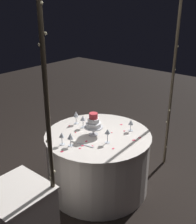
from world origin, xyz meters
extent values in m
plane|color=black|center=(0.00, 0.00, 0.00)|extent=(12.00, 12.00, 0.00)
cylinder|color=#473D2D|center=(-1.04, 0.39, 1.14)|extent=(0.04, 0.04, 2.27)
cylinder|color=#473D2D|center=(1.04, 0.39, 1.14)|extent=(0.04, 0.04, 2.27)
sphere|color=#F9EAB2|center=(-1.06, 0.37, 1.65)|extent=(0.02, 0.02, 0.02)
sphere|color=#F9EAB2|center=(1.04, 0.40, 2.18)|extent=(0.02, 0.02, 0.02)
sphere|color=#F9EAB2|center=(-1.04, 0.38, 0.64)|extent=(0.02, 0.02, 0.02)
sphere|color=#F9EAB2|center=(1.05, 0.38, 1.92)|extent=(0.02, 0.02, 0.02)
sphere|color=#F9EAB2|center=(-1.02, 0.40, 0.82)|extent=(0.02, 0.02, 0.02)
sphere|color=#F9EAB2|center=(1.05, 0.38, 0.88)|extent=(0.02, 0.02, 0.02)
sphere|color=#F9EAB2|center=(-1.05, 0.40, 1.37)|extent=(0.02, 0.02, 0.02)
sphere|color=#F9EAB2|center=(1.03, 0.40, 0.93)|extent=(0.02, 0.02, 0.02)
sphere|color=#F9EAB2|center=(-1.06, 0.40, 1.66)|extent=(0.02, 0.02, 0.02)
sphere|color=#F9EAB2|center=(1.06, 0.38, 1.21)|extent=(0.02, 0.02, 0.02)
sphere|color=#F9EAB2|center=(-1.04, 0.40, 0.26)|extent=(0.02, 0.02, 0.02)
sphere|color=#F9EAB2|center=(1.02, 0.40, 1.99)|extent=(0.02, 0.02, 0.02)
sphere|color=#F9EAB2|center=(-1.03, 0.37, 0.64)|extent=(0.02, 0.02, 0.02)
sphere|color=#F9EAB2|center=(1.02, 0.37, 1.26)|extent=(0.02, 0.02, 0.02)
cylinder|color=silver|center=(0.00, 0.00, 0.36)|extent=(1.23, 1.23, 0.71)
cylinder|color=silver|center=(0.00, 0.00, 0.72)|extent=(1.25, 1.25, 0.02)
cube|color=silver|center=(1.26, 0.19, 0.78)|extent=(0.50, 0.50, 0.02)
cylinder|color=silver|center=(0.04, -0.03, 0.74)|extent=(0.11, 0.11, 0.01)
cylinder|color=silver|center=(0.04, -0.03, 0.79)|extent=(0.02, 0.02, 0.09)
cylinder|color=silver|center=(0.04, -0.03, 0.84)|extent=(0.22, 0.22, 0.01)
cylinder|color=white|center=(0.04, -0.03, 0.86)|extent=(0.18, 0.18, 0.05)
cylinder|color=white|center=(0.04, -0.03, 0.92)|extent=(0.13, 0.13, 0.05)
cylinder|color=#CC333D|center=(0.04, -0.03, 0.97)|extent=(0.10, 0.10, 0.06)
cylinder|color=silver|center=(-0.32, 0.24, 0.73)|extent=(0.06, 0.06, 0.00)
cylinder|color=silver|center=(-0.32, 0.24, 0.78)|extent=(0.01, 0.01, 0.08)
cone|color=silver|center=(-0.32, 0.24, 0.84)|extent=(0.06, 0.06, 0.06)
cylinder|color=silver|center=(0.09, 0.21, 0.73)|extent=(0.06, 0.06, 0.00)
cylinder|color=silver|center=(0.09, 0.21, 0.79)|extent=(0.01, 0.01, 0.11)
cone|color=silver|center=(0.09, 0.21, 0.87)|extent=(0.06, 0.06, 0.05)
cylinder|color=silver|center=(-0.03, -0.26, 0.73)|extent=(0.06, 0.06, 0.00)
cylinder|color=silver|center=(-0.03, -0.26, 0.78)|extent=(0.01, 0.01, 0.09)
cone|color=silver|center=(-0.03, -0.26, 0.86)|extent=(0.07, 0.07, 0.06)
cylinder|color=silver|center=(0.40, -0.05, 0.73)|extent=(0.06, 0.06, 0.00)
cylinder|color=silver|center=(0.40, -0.05, 0.78)|extent=(0.01, 0.01, 0.08)
cone|color=silver|center=(0.40, -0.05, 0.85)|extent=(0.07, 0.07, 0.06)
cylinder|color=silver|center=(0.44, -0.14, 0.73)|extent=(0.06, 0.06, 0.00)
cylinder|color=silver|center=(0.44, -0.14, 0.78)|extent=(0.01, 0.01, 0.09)
cone|color=silver|center=(0.44, -0.14, 0.85)|extent=(0.06, 0.06, 0.05)
cylinder|color=silver|center=(-0.06, -0.41, 0.73)|extent=(0.06, 0.06, 0.00)
cylinder|color=silver|center=(-0.06, -0.41, 0.78)|extent=(0.01, 0.01, 0.09)
cone|color=silver|center=(-0.06, -0.41, 0.86)|extent=(0.07, 0.07, 0.07)
cube|color=silver|center=(0.29, 0.06, 0.74)|extent=(0.06, 0.22, 0.01)
cube|color=white|center=(0.31, -0.08, 0.74)|extent=(0.03, 0.09, 0.01)
ellipsoid|color=#E02D47|center=(0.16, 0.34, 0.73)|extent=(0.04, 0.03, 0.00)
ellipsoid|color=#E02D47|center=(0.26, 0.14, 0.73)|extent=(0.04, 0.04, 0.00)
ellipsoid|color=#E02D47|center=(-0.08, -0.18, 0.73)|extent=(0.03, 0.03, 0.00)
ellipsoid|color=#E02D47|center=(0.05, -0.42, 0.73)|extent=(0.02, 0.03, 0.00)
ellipsoid|color=#E02D47|center=(0.38, 0.06, 0.73)|extent=(0.03, 0.03, 0.00)
ellipsoid|color=#E02D47|center=(0.54, -0.03, 0.73)|extent=(0.04, 0.04, 0.00)
ellipsoid|color=#E02D47|center=(-0.14, 0.10, 0.73)|extent=(0.03, 0.03, 0.00)
ellipsoid|color=#E02D47|center=(-0.39, 0.05, 0.73)|extent=(0.04, 0.04, 0.00)
ellipsoid|color=#E02D47|center=(-0.23, 0.43, 0.73)|extent=(0.04, 0.04, 0.00)
ellipsoid|color=#E02D47|center=(-0.07, -0.13, 0.73)|extent=(0.04, 0.05, 0.00)
ellipsoid|color=#E02D47|center=(0.13, -0.24, 0.73)|extent=(0.03, 0.03, 0.00)
ellipsoid|color=#E02D47|center=(0.22, 0.01, 0.73)|extent=(0.04, 0.04, 0.00)
ellipsoid|color=#E02D47|center=(-0.27, 0.19, 0.73)|extent=(0.04, 0.03, 0.00)
ellipsoid|color=#E02D47|center=(0.32, 0.05, 0.73)|extent=(0.04, 0.04, 0.00)
ellipsoid|color=#E02D47|center=(-0.21, -0.42, 0.73)|extent=(0.04, 0.04, 0.00)
ellipsoid|color=#E02D47|center=(-0.14, 0.40, 0.73)|extent=(0.05, 0.05, 0.00)
ellipsoid|color=#E02D47|center=(-0.14, 0.40, 0.73)|extent=(0.03, 0.04, 0.00)
camera|label=1|loc=(2.24, 1.86, 2.20)|focal=44.51mm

